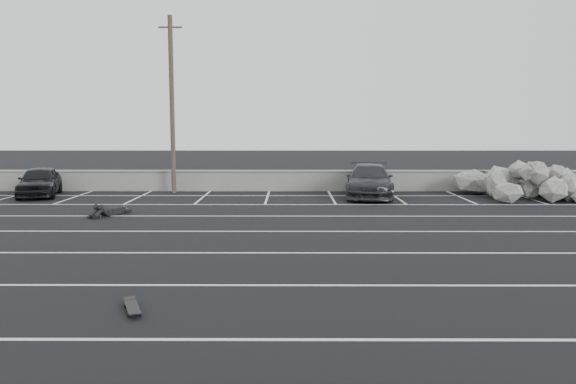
{
  "coord_description": "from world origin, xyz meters",
  "views": [
    {
      "loc": [
        2.06,
        -14.43,
        3.34
      ],
      "look_at": [
        1.99,
        5.15,
        1.0
      ],
      "focal_mm": 35.0,
      "sensor_mm": 36.0,
      "label": 1
    }
  ],
  "objects_px": {
    "car_right": "(369,181)",
    "person": "(115,208)",
    "riprap_pile": "(530,185)",
    "trash_bin": "(478,181)",
    "utility_pole": "(172,104)",
    "car_left": "(40,181)",
    "skateboard": "(132,307)"
  },
  "relations": [
    {
      "from": "car_left",
      "to": "utility_pole",
      "type": "bearing_deg",
      "value": -2.01
    },
    {
      "from": "utility_pole",
      "to": "person",
      "type": "xyz_separation_m",
      "value": [
        -0.84,
        -6.75,
        -4.1
      ]
    },
    {
      "from": "utility_pole",
      "to": "trash_bin",
      "type": "bearing_deg",
      "value": 1.51
    },
    {
      "from": "utility_pole",
      "to": "riprap_pile",
      "type": "bearing_deg",
      "value": -6.06
    },
    {
      "from": "car_left",
      "to": "car_right",
      "type": "xyz_separation_m",
      "value": [
        15.52,
        -0.12,
        0.05
      ]
    },
    {
      "from": "car_right",
      "to": "person",
      "type": "distance_m",
      "value": 11.57
    },
    {
      "from": "car_right",
      "to": "person",
      "type": "bearing_deg",
      "value": -145.9
    },
    {
      "from": "utility_pole",
      "to": "skateboard",
      "type": "xyz_separation_m",
      "value": [
        2.93,
        -17.87,
        -4.26
      ]
    },
    {
      "from": "car_left",
      "to": "utility_pole",
      "type": "height_order",
      "value": "utility_pole"
    },
    {
      "from": "utility_pole",
      "to": "riprap_pile",
      "type": "relative_size",
      "value": 1.48
    },
    {
      "from": "car_left",
      "to": "skateboard",
      "type": "bearing_deg",
      "value": -76.54
    },
    {
      "from": "trash_bin",
      "to": "riprap_pile",
      "type": "xyz_separation_m",
      "value": [
        1.69,
        -2.19,
        0.02
      ]
    },
    {
      "from": "car_right",
      "to": "car_left",
      "type": "bearing_deg",
      "value": -173.21
    },
    {
      "from": "trash_bin",
      "to": "person",
      "type": "relative_size",
      "value": 0.4
    },
    {
      "from": "trash_bin",
      "to": "skateboard",
      "type": "relative_size",
      "value": 1.24
    },
    {
      "from": "riprap_pile",
      "to": "person",
      "type": "bearing_deg",
      "value": -164.39
    },
    {
      "from": "trash_bin",
      "to": "skateboard",
      "type": "height_order",
      "value": "trash_bin"
    },
    {
      "from": "person",
      "to": "skateboard",
      "type": "bearing_deg",
      "value": -49.06
    },
    {
      "from": "car_right",
      "to": "trash_bin",
      "type": "xyz_separation_m",
      "value": [
        5.73,
        1.93,
        -0.21
      ]
    },
    {
      "from": "car_left",
      "to": "riprap_pile",
      "type": "bearing_deg",
      "value": -16.08
    },
    {
      "from": "utility_pole",
      "to": "skateboard",
      "type": "relative_size",
      "value": 9.93
    },
    {
      "from": "utility_pole",
      "to": "riprap_pile",
      "type": "height_order",
      "value": "utility_pole"
    },
    {
      "from": "trash_bin",
      "to": "person",
      "type": "bearing_deg",
      "value": -155.98
    },
    {
      "from": "car_left",
      "to": "person",
      "type": "relative_size",
      "value": 1.56
    },
    {
      "from": "trash_bin",
      "to": "riprap_pile",
      "type": "distance_m",
      "value": 2.77
    },
    {
      "from": "trash_bin",
      "to": "riprap_pile",
      "type": "relative_size",
      "value": 0.18
    },
    {
      "from": "car_left",
      "to": "car_right",
      "type": "distance_m",
      "value": 15.52
    },
    {
      "from": "car_left",
      "to": "trash_bin",
      "type": "xyz_separation_m",
      "value": [
        21.25,
        1.81,
        -0.16
      ]
    },
    {
      "from": "trash_bin",
      "to": "car_right",
      "type": "bearing_deg",
      "value": -161.4
    },
    {
      "from": "car_right",
      "to": "skateboard",
      "type": "relative_size",
      "value": 6.0
    },
    {
      "from": "trash_bin",
      "to": "skateboard",
      "type": "xyz_separation_m",
      "value": [
        -12.29,
        -18.27,
        -0.46
      ]
    },
    {
      "from": "car_left",
      "to": "car_right",
      "type": "bearing_deg",
      "value": -15.57
    }
  ]
}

